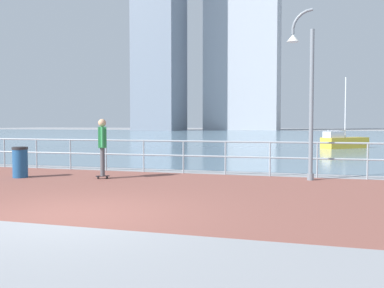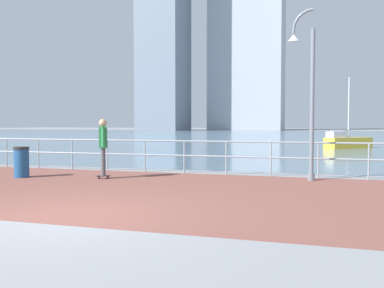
{
  "view_description": "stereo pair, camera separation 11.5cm",
  "coord_description": "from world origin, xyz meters",
  "px_view_note": "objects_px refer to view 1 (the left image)",
  "views": [
    {
      "loc": [
        4.09,
        -6.48,
        1.63
      ],
      "look_at": [
        1.06,
        3.98,
        1.1
      ],
      "focal_mm": 39.46,
      "sensor_mm": 36.0,
      "label": 1
    },
    {
      "loc": [
        4.2,
        -6.45,
        1.63
      ],
      "look_at": [
        1.06,
        3.98,
        1.1
      ],
      "focal_mm": 39.46,
      "sensor_mm": 36.0,
      "label": 2
    }
  ],
  "objects_px": {
    "trash_bin": "(20,162)",
    "lamppost": "(305,86)",
    "sailboat_navy": "(343,142)",
    "skateboarder": "(102,143)"
  },
  "relations": [
    {
      "from": "trash_bin",
      "to": "lamppost",
      "type": "bearing_deg",
      "value": 12.58
    },
    {
      "from": "lamppost",
      "to": "trash_bin",
      "type": "distance_m",
      "value": 8.74
    },
    {
      "from": "lamppost",
      "to": "sailboat_navy",
      "type": "distance_m",
      "value": 17.23
    },
    {
      "from": "skateboarder",
      "to": "sailboat_navy",
      "type": "bearing_deg",
      "value": 66.78
    },
    {
      "from": "lamppost",
      "to": "trash_bin",
      "type": "bearing_deg",
      "value": -167.42
    },
    {
      "from": "lamppost",
      "to": "trash_bin",
      "type": "height_order",
      "value": "lamppost"
    },
    {
      "from": "trash_bin",
      "to": "sailboat_navy",
      "type": "bearing_deg",
      "value": 61.08
    },
    {
      "from": "trash_bin",
      "to": "sailboat_navy",
      "type": "distance_m",
      "value": 21.47
    },
    {
      "from": "lamppost",
      "to": "skateboarder",
      "type": "bearing_deg",
      "value": -166.38
    },
    {
      "from": "skateboarder",
      "to": "sailboat_navy",
      "type": "distance_m",
      "value": 19.96
    }
  ]
}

